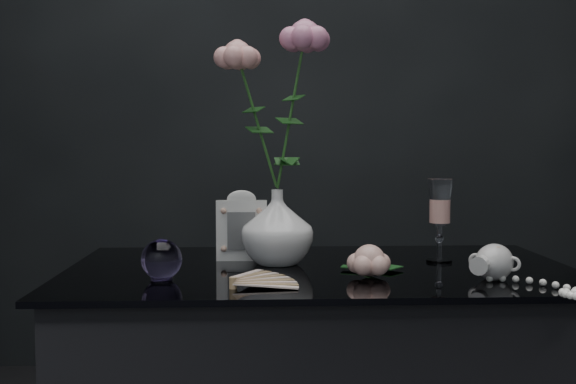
{
  "coord_description": "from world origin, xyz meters",
  "views": [
    {
      "loc": [
        -0.13,
        -1.34,
        1.02
      ],
      "look_at": [
        -0.07,
        0.02,
        0.92
      ],
      "focal_mm": 42.0,
      "sensor_mm": 36.0,
      "label": 1
    }
  ],
  "objects_px": {
    "wine_glass": "(440,221)",
    "pearl_jar": "(494,260)",
    "picture_frame": "(242,225)",
    "paperweight": "(162,259)",
    "vase": "(277,227)",
    "loose_rose": "(369,261)"
  },
  "relations": [
    {
      "from": "loose_rose",
      "to": "wine_glass",
      "type": "bearing_deg",
      "value": 25.62
    },
    {
      "from": "picture_frame",
      "to": "paperweight",
      "type": "height_order",
      "value": "picture_frame"
    },
    {
      "from": "paperweight",
      "to": "loose_rose",
      "type": "bearing_deg",
      "value": 0.75
    },
    {
      "from": "picture_frame",
      "to": "paperweight",
      "type": "relative_size",
      "value": 2.01
    },
    {
      "from": "paperweight",
      "to": "pearl_jar",
      "type": "height_order",
      "value": "paperweight"
    },
    {
      "from": "vase",
      "to": "pearl_jar",
      "type": "xyz_separation_m",
      "value": [
        0.41,
        -0.18,
        -0.04
      ]
    },
    {
      "from": "vase",
      "to": "paperweight",
      "type": "xyz_separation_m",
      "value": [
        -0.22,
        -0.16,
        -0.04
      ]
    },
    {
      "from": "wine_glass",
      "to": "loose_rose",
      "type": "xyz_separation_m",
      "value": [
        -0.18,
        -0.16,
        -0.06
      ]
    },
    {
      "from": "pearl_jar",
      "to": "paperweight",
      "type": "bearing_deg",
      "value": -147.87
    },
    {
      "from": "picture_frame",
      "to": "loose_rose",
      "type": "distance_m",
      "value": 0.32
    },
    {
      "from": "picture_frame",
      "to": "paperweight",
      "type": "distance_m",
      "value": 0.25
    },
    {
      "from": "wine_glass",
      "to": "picture_frame",
      "type": "height_order",
      "value": "wine_glass"
    },
    {
      "from": "loose_rose",
      "to": "pearl_jar",
      "type": "height_order",
      "value": "pearl_jar"
    },
    {
      "from": "wine_glass",
      "to": "paperweight",
      "type": "distance_m",
      "value": 0.6
    },
    {
      "from": "pearl_jar",
      "to": "loose_rose",
      "type": "bearing_deg",
      "value": -152.95
    },
    {
      "from": "vase",
      "to": "wine_glass",
      "type": "relative_size",
      "value": 0.88
    },
    {
      "from": "picture_frame",
      "to": "pearl_jar",
      "type": "height_order",
      "value": "picture_frame"
    },
    {
      "from": "picture_frame",
      "to": "paperweight",
      "type": "xyz_separation_m",
      "value": [
        -0.15,
        -0.2,
        -0.04
      ]
    },
    {
      "from": "loose_rose",
      "to": "vase",
      "type": "bearing_deg",
      "value": 122.6
    },
    {
      "from": "paperweight",
      "to": "loose_rose",
      "type": "distance_m",
      "value": 0.4
    },
    {
      "from": "wine_glass",
      "to": "pearl_jar",
      "type": "xyz_separation_m",
      "value": [
        0.05,
        -0.19,
        -0.05
      ]
    },
    {
      "from": "picture_frame",
      "to": "pearl_jar",
      "type": "bearing_deg",
      "value": -24.2
    }
  ]
}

